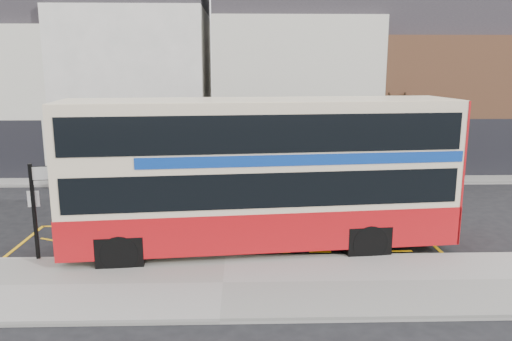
{
  "coord_description": "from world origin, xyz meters",
  "views": [
    {
      "loc": [
        0.55,
        -14.99,
        5.92
      ],
      "look_at": [
        1.02,
        2.0,
        2.36
      ],
      "focal_mm": 35.0,
      "sensor_mm": 36.0,
      "label": 1
    }
  ],
  "objects_px": {
    "bus_stop_post": "(36,202)",
    "car_grey": "(187,175)",
    "street_tree_right": "(387,103)",
    "double_decker_bus": "(262,173)",
    "car_silver": "(93,174)",
    "car_white": "(353,172)"
  },
  "relations": [
    {
      "from": "bus_stop_post",
      "to": "car_grey",
      "type": "height_order",
      "value": "bus_stop_post"
    },
    {
      "from": "car_grey",
      "to": "street_tree_right",
      "type": "distance_m",
      "value": 11.26
    },
    {
      "from": "double_decker_bus",
      "to": "car_silver",
      "type": "relative_size",
      "value": 3.4
    },
    {
      "from": "bus_stop_post",
      "to": "street_tree_right",
      "type": "height_order",
      "value": "street_tree_right"
    },
    {
      "from": "double_decker_bus",
      "to": "bus_stop_post",
      "type": "bearing_deg",
      "value": -177.4
    },
    {
      "from": "street_tree_right",
      "to": "bus_stop_post",
      "type": "bearing_deg",
      "value": -139.5
    },
    {
      "from": "car_silver",
      "to": "car_grey",
      "type": "xyz_separation_m",
      "value": [
        4.74,
        -0.28,
        0.0
      ]
    },
    {
      "from": "bus_stop_post",
      "to": "car_white",
      "type": "height_order",
      "value": "bus_stop_post"
    },
    {
      "from": "double_decker_bus",
      "to": "street_tree_right",
      "type": "bearing_deg",
      "value": 51.32
    },
    {
      "from": "double_decker_bus",
      "to": "car_white",
      "type": "bearing_deg",
      "value": 55.24
    },
    {
      "from": "car_silver",
      "to": "double_decker_bus",
      "type": "bearing_deg",
      "value": -145.52
    },
    {
      "from": "bus_stop_post",
      "to": "car_white",
      "type": "bearing_deg",
      "value": 31.93
    },
    {
      "from": "double_decker_bus",
      "to": "car_grey",
      "type": "distance_m",
      "value": 9.58
    },
    {
      "from": "car_silver",
      "to": "car_grey",
      "type": "distance_m",
      "value": 4.75
    },
    {
      "from": "bus_stop_post",
      "to": "car_white",
      "type": "relative_size",
      "value": 0.6
    },
    {
      "from": "double_decker_bus",
      "to": "car_grey",
      "type": "xyz_separation_m",
      "value": [
        -3.38,
        8.75,
        -1.96
      ]
    },
    {
      "from": "car_silver",
      "to": "car_white",
      "type": "distance_m",
      "value": 13.05
    },
    {
      "from": "bus_stop_post",
      "to": "car_grey",
      "type": "distance_m",
      "value": 10.41
    },
    {
      "from": "car_silver",
      "to": "street_tree_right",
      "type": "xyz_separation_m",
      "value": [
        15.25,
        1.92,
        3.4
      ]
    },
    {
      "from": "car_grey",
      "to": "car_white",
      "type": "relative_size",
      "value": 0.78
    },
    {
      "from": "double_decker_bus",
      "to": "car_silver",
      "type": "bearing_deg",
      "value": 126.38
    },
    {
      "from": "double_decker_bus",
      "to": "car_white",
      "type": "xyz_separation_m",
      "value": [
        4.93,
        8.83,
        -1.88
      ]
    }
  ]
}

